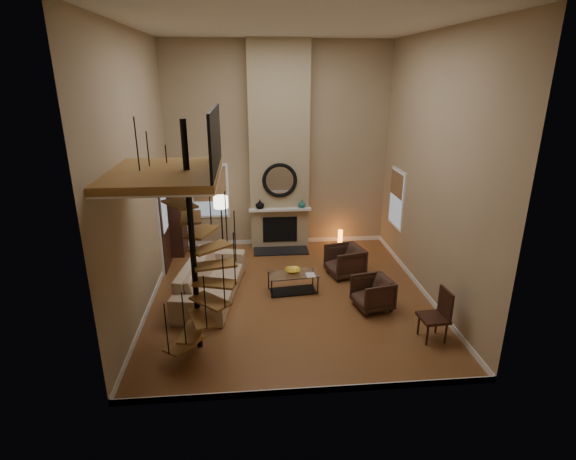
{
  "coord_description": "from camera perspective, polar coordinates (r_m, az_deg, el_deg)",
  "views": [
    {
      "loc": [
        -0.84,
        -8.82,
        4.68
      ],
      "look_at": [
        0.0,
        0.4,
        1.4
      ],
      "focal_mm": 27.78,
      "sensor_mm": 36.0,
      "label": 1
    }
  ],
  "objects": [
    {
      "name": "coffee_table",
      "position": [
        10.04,
        0.64,
        -6.46
      ],
      "size": [
        1.16,
        0.67,
        0.43
      ],
      "color": "silver",
      "rests_on": "ground"
    },
    {
      "name": "back_wall",
      "position": [
        12.25,
        -1.23,
        10.45
      ],
      "size": [
        6.0,
        0.02,
        5.5
      ],
      "primitive_type": "cube",
      "color": "tan",
      "rests_on": "ground"
    },
    {
      "name": "ground",
      "position": [
        10.02,
        0.21,
        -8.36
      ],
      "size": [
        6.0,
        6.5,
        0.01
      ],
      "primitive_type": "cube",
      "color": "#935C2F",
      "rests_on": "ground"
    },
    {
      "name": "ceiling",
      "position": [
        8.89,
        0.26,
        24.78
      ],
      "size": [
        6.0,
        6.5,
        0.01
      ],
      "primitive_type": "cube",
      "color": "silver",
      "rests_on": "back_wall"
    },
    {
      "name": "sofa",
      "position": [
        10.02,
        -9.86,
        -6.12
      ],
      "size": [
        1.5,
        2.89,
        0.81
      ],
      "primitive_type": "imported",
      "rotation": [
        0.0,
        0.0,
        1.41
      ],
      "color": "tan",
      "rests_on": "ground"
    },
    {
      "name": "bowl",
      "position": [
        9.99,
        0.62,
        -5.23
      ],
      "size": [
        0.35,
        0.35,
        0.09
      ],
      "primitive_type": "imported",
      "color": "gold",
      "rests_on": "coffee_table"
    },
    {
      "name": "window_right",
      "position": [
        11.87,
        13.76,
        4.04
      ],
      "size": [
        0.06,
        1.02,
        1.52
      ],
      "color": "white",
      "rests_on": "right_wall"
    },
    {
      "name": "hutch",
      "position": [
        12.37,
        -14.13,
        1.36
      ],
      "size": [
        0.41,
        0.87,
        1.95
      ],
      "primitive_type": "cube",
      "color": "#331811",
      "rests_on": "ground"
    },
    {
      "name": "window_back",
      "position": [
        12.47,
        -9.96,
        5.02
      ],
      "size": [
        1.02,
        0.06,
        1.52
      ],
      "color": "white",
      "rests_on": "back_wall"
    },
    {
      "name": "armchair_near",
      "position": [
        10.95,
        7.64,
        -3.93
      ],
      "size": [
        0.99,
        0.97,
        0.74
      ],
      "primitive_type": "imported",
      "rotation": [
        0.0,
        0.0,
        -1.32
      ],
      "color": "#3C251C",
      "rests_on": "ground"
    },
    {
      "name": "mantel",
      "position": [
        12.15,
        -1.02,
        2.62
      ],
      "size": [
        1.7,
        0.18,
        0.06
      ],
      "primitive_type": "cube",
      "color": "white",
      "rests_on": "chimney_breast"
    },
    {
      "name": "left_wall",
      "position": [
        9.28,
        -18.67,
        6.49
      ],
      "size": [
        0.02,
        6.5,
        5.5
      ],
      "primitive_type": "cube",
      "color": "tan",
      "rests_on": "ground"
    },
    {
      "name": "loft",
      "position": [
        7.26,
        -14.78,
        7.4
      ],
      "size": [
        1.7,
        2.2,
        1.09
      ],
      "color": "olive",
      "rests_on": "left_wall"
    },
    {
      "name": "vase_right",
      "position": [
        12.21,
        1.78,
        3.36
      ],
      "size": [
        0.2,
        0.2,
        0.21
      ],
      "primitive_type": "imported",
      "color": "#1C6259",
      "rests_on": "mantel"
    },
    {
      "name": "mirror_frame",
      "position": [
        12.0,
        -1.06,
        6.36
      ],
      "size": [
        0.94,
        0.1,
        0.94
      ],
      "primitive_type": "torus",
      "rotation": [
        1.57,
        0.0,
        0.0
      ],
      "color": "black",
      "rests_on": "chimney_breast"
    },
    {
      "name": "chimney_breast",
      "position": [
        12.06,
        -1.16,
        10.31
      ],
      "size": [
        1.6,
        0.38,
        5.5
      ],
      "primitive_type": "cube",
      "color": "tan",
      "rests_on": "ground"
    },
    {
      "name": "hearth",
      "position": [
        12.33,
        -0.91,
        -2.69
      ],
      "size": [
        1.5,
        0.6,
        0.04
      ],
      "primitive_type": "cube",
      "color": "black",
      "rests_on": "ground"
    },
    {
      "name": "front_wall",
      "position": [
        5.95,
        3.18,
        0.56
      ],
      "size": [
        6.0,
        0.02,
        5.5
      ],
      "primitive_type": "cube",
      "color": "tan",
      "rests_on": "ground"
    },
    {
      "name": "baseboard_left",
      "position": [
        10.18,
        -16.98,
        -8.39
      ],
      "size": [
        0.02,
        6.5,
        0.12
      ],
      "primitive_type": "cube",
      "color": "white",
      "rests_on": "ground"
    },
    {
      "name": "side_chair",
      "position": [
        8.72,
        18.68,
        -10.07
      ],
      "size": [
        0.52,
        0.52,
        1.01
      ],
      "color": "#331811",
      "rests_on": "ground"
    },
    {
      "name": "spiral_stair",
      "position": [
        7.66,
        -11.9,
        -3.16
      ],
      "size": [
        1.47,
        1.47,
        4.06
      ],
      "color": "black",
      "rests_on": "ground"
    },
    {
      "name": "baseboard_right",
      "position": [
        10.66,
        16.55,
        -7.03
      ],
      "size": [
        0.02,
        6.5,
        0.12
      ],
      "primitive_type": "cube",
      "color": "white",
      "rests_on": "ground"
    },
    {
      "name": "vase_left",
      "position": [
        12.12,
        -3.63,
        3.3
      ],
      "size": [
        0.24,
        0.24,
        0.25
      ],
      "primitive_type": "imported",
      "color": "black",
      "rests_on": "mantel"
    },
    {
      "name": "entry_door",
      "position": [
        11.42,
        -15.59,
        0.23
      ],
      "size": [
        0.1,
        1.05,
        2.16
      ],
      "color": "white",
      "rests_on": "ground"
    },
    {
      "name": "book",
      "position": [
        9.86,
        2.77,
        -5.82
      ],
      "size": [
        0.2,
        0.27,
        0.03
      ],
      "primitive_type": "imported",
      "rotation": [
        0.0,
        0.0,
        0.02
      ],
      "color": "gray",
      "rests_on": "coffee_table"
    },
    {
      "name": "floor_lamp",
      "position": [
        11.58,
        -8.57,
        2.91
      ],
      "size": [
        0.37,
        0.37,
        1.7
      ],
      "color": "black",
      "rests_on": "ground"
    },
    {
      "name": "armchair_far",
      "position": [
        9.53,
        11.14,
        -7.87
      ],
      "size": [
        0.87,
        0.86,
        0.67
      ],
      "primitive_type": "imported",
      "rotation": [
        0.0,
        0.0,
        -1.36
      ],
      "color": "#3C251C",
      "rests_on": "ground"
    },
    {
      "name": "baseboard_front",
      "position": [
        7.29,
        2.75,
        -19.84
      ],
      "size": [
        6.0,
        0.02,
        0.12
      ],
      "primitive_type": "cube",
      "color": "white",
      "rests_on": "ground"
    },
    {
      "name": "right_wall",
      "position": [
        9.81,
        18.11,
        7.21
      ],
      "size": [
        0.02,
        6.5,
        5.5
      ],
      "primitive_type": "cube",
      "color": "tan",
      "rests_on": "ground"
    },
    {
      "name": "accent_lamp",
      "position": [
        12.72,
        6.7,
        -1.01
      ],
      "size": [
        0.13,
        0.13,
        0.46
      ],
      "primitive_type": "cylinder",
      "color": "orange",
      "rests_on": "ground"
    },
    {
      "name": "mirror_disc",
      "position": [
        12.01,
        -1.06,
        6.38
      ],
      "size": [
        0.8,
        0.01,
        0.8
      ],
      "primitive_type": "cylinder",
      "rotation": [
        1.57,
        0.0,
        0.0
      ],
      "color": "white",
      "rests_on": "chimney_breast"
    },
    {
      "name": "firebox",
      "position": [
        12.41,
        -1.03,
        0.08
      ],
      "size": [
        0.95,
        0.02,
        0.72
      ],
      "primitive_type": "cube",
      "color": "black",
      "rests_on": "chimney_breast"
    },
    {
      "name": "baseboard_back",
      "position": [
        12.94,
        -1.14,
        -1.41
      ],
      "size": [
        6.0,
        0.02,
        0.12
      ],
      "primitive_type": "cube",
      "color": "white",
      "rests_on": "ground"
    }
  ]
}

